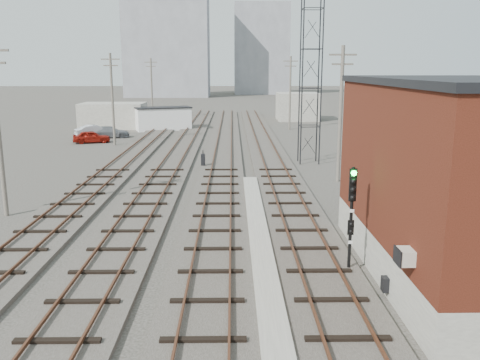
{
  "coord_description": "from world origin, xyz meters",
  "views": [
    {
      "loc": [
        -0.67,
        -5.7,
        7.54
      ],
      "look_at": [
        -0.31,
        18.52,
        2.2
      ],
      "focal_mm": 38.0,
      "sensor_mm": 36.0,
      "label": 1
    }
  ],
  "objects_px": {
    "signal_mast": "(352,212)",
    "car_red": "(92,137)",
    "switch_stand": "(203,160)",
    "site_trailer": "(163,118)",
    "car_silver": "(96,131)",
    "car_grey": "(110,132)"
  },
  "relations": [
    {
      "from": "signal_mast",
      "to": "switch_stand",
      "type": "bearing_deg",
      "value": 107.85
    },
    {
      "from": "signal_mast",
      "to": "site_trailer",
      "type": "bearing_deg",
      "value": 105.95
    },
    {
      "from": "switch_stand",
      "to": "car_red",
      "type": "xyz_separation_m",
      "value": [
        -12.27,
        13.69,
        0.02
      ]
    },
    {
      "from": "switch_stand",
      "to": "car_red",
      "type": "height_order",
      "value": "switch_stand"
    },
    {
      "from": "car_silver",
      "to": "site_trailer",
      "type": "bearing_deg",
      "value": -68.76
    },
    {
      "from": "site_trailer",
      "to": "car_grey",
      "type": "relative_size",
      "value": 1.72
    },
    {
      "from": "car_red",
      "to": "switch_stand",
      "type": "bearing_deg",
      "value": -153.7
    },
    {
      "from": "car_red",
      "to": "car_grey",
      "type": "relative_size",
      "value": 0.87
    },
    {
      "from": "switch_stand",
      "to": "car_red",
      "type": "relative_size",
      "value": 0.35
    },
    {
      "from": "signal_mast",
      "to": "car_grey",
      "type": "height_order",
      "value": "signal_mast"
    },
    {
      "from": "car_red",
      "to": "signal_mast",
      "type": "bearing_deg",
      "value": -166.71
    },
    {
      "from": "site_trailer",
      "to": "car_red",
      "type": "relative_size",
      "value": 1.97
    },
    {
      "from": "signal_mast",
      "to": "car_red",
      "type": "xyz_separation_m",
      "value": [
        -18.91,
        34.33,
        -1.74
      ]
    },
    {
      "from": "signal_mast",
      "to": "site_trailer",
      "type": "relative_size",
      "value": 0.55
    },
    {
      "from": "car_silver",
      "to": "signal_mast",
      "type": "bearing_deg",
      "value": -179.58
    },
    {
      "from": "site_trailer",
      "to": "car_grey",
      "type": "bearing_deg",
      "value": -145.02
    },
    {
      "from": "site_trailer",
      "to": "car_red",
      "type": "xyz_separation_m",
      "value": [
        -5.94,
        -11.05,
        -0.8
      ]
    },
    {
      "from": "site_trailer",
      "to": "car_grey",
      "type": "distance_m",
      "value": 8.62
    },
    {
      "from": "signal_mast",
      "to": "switch_stand",
      "type": "relative_size",
      "value": 3.1
    },
    {
      "from": "switch_stand",
      "to": "car_silver",
      "type": "relative_size",
      "value": 0.3
    },
    {
      "from": "signal_mast",
      "to": "site_trailer",
      "type": "xyz_separation_m",
      "value": [
        -12.97,
        45.38,
        -0.94
      ]
    },
    {
      "from": "car_red",
      "to": "car_grey",
      "type": "bearing_deg",
      "value": -27.99
    }
  ]
}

